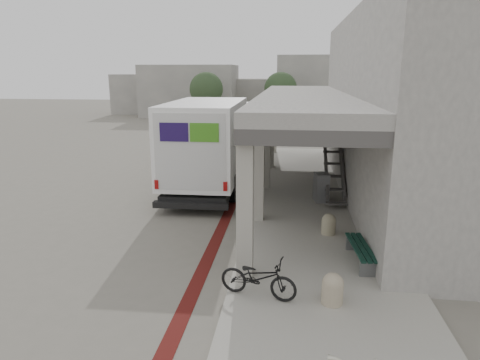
# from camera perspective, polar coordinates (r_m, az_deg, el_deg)

# --- Properties ---
(ground) EXTENTS (120.00, 120.00, 0.00)m
(ground) POSITION_cam_1_polar(r_m,az_deg,el_deg) (14.13, -6.34, -5.91)
(ground) COLOR slate
(ground) RESTS_ON ground
(bike_lane_stripe) EXTENTS (0.35, 40.00, 0.01)m
(bike_lane_stripe) POSITION_cam_1_polar(r_m,az_deg,el_deg) (15.82, -1.17, -3.58)
(bike_lane_stripe) COLOR #4F120F
(bike_lane_stripe) RESTS_ON ground
(sidewalk) EXTENTS (4.40, 28.00, 0.12)m
(sidewalk) POSITION_cam_1_polar(r_m,az_deg,el_deg) (13.80, 10.16, -6.30)
(sidewalk) COLOR #9A968A
(sidewalk) RESTS_ON ground
(transit_building) EXTENTS (7.60, 17.00, 7.00)m
(transit_building) POSITION_cam_1_polar(r_m,az_deg,el_deg) (17.86, 19.06, 8.84)
(transit_building) COLOR gray
(transit_building) RESTS_ON ground
(distant_backdrop) EXTENTS (28.00, 10.00, 6.50)m
(distant_backdrop) POSITION_cam_1_polar(r_m,az_deg,el_deg) (49.20, -0.17, 11.81)
(distant_backdrop) COLOR gray
(distant_backdrop) RESTS_ON ground
(tree_left) EXTENTS (3.20, 3.20, 4.80)m
(tree_left) POSITION_cam_1_polar(r_m,az_deg,el_deg) (41.73, -4.51, 11.97)
(tree_left) COLOR #38281C
(tree_left) RESTS_ON ground
(tree_mid) EXTENTS (3.20, 3.20, 4.80)m
(tree_mid) POSITION_cam_1_polar(r_m,az_deg,el_deg) (42.95, 5.43, 12.02)
(tree_mid) COLOR #38281C
(tree_mid) RESTS_ON ground
(tree_right) EXTENTS (3.20, 3.20, 4.80)m
(tree_right) POSITION_cam_1_polar(r_m,az_deg,el_deg) (42.50, 16.46, 11.48)
(tree_right) COLOR #38281C
(tree_right) RESTS_ON ground
(fedex_truck) EXTENTS (2.83, 8.71, 3.70)m
(fedex_truck) POSITION_cam_1_polar(r_m,az_deg,el_deg) (18.38, -3.94, 5.22)
(fedex_truck) COLOR black
(fedex_truck) RESTS_ON ground
(bench) EXTENTS (0.56, 1.90, 0.44)m
(bench) POSITION_cam_1_polar(r_m,az_deg,el_deg) (11.44, 15.78, -9.05)
(bench) COLOR slate
(bench) RESTS_ON sidewalk
(bollard_near) EXTENTS (0.45, 0.45, 0.68)m
(bollard_near) POSITION_cam_1_polar(r_m,az_deg,el_deg) (9.42, 12.23, -13.94)
(bollard_near) COLOR tan
(bollard_near) RESTS_ON sidewalk
(bollard_far) EXTENTS (0.42, 0.42, 0.63)m
(bollard_far) POSITION_cam_1_polar(r_m,az_deg,el_deg) (13.12, 11.74, -5.74)
(bollard_far) COLOR gray
(bollard_far) RESTS_ON sidewalk
(utility_cabinet) EXTENTS (0.59, 0.72, 1.07)m
(utility_cabinet) POSITION_cam_1_polar(r_m,az_deg,el_deg) (16.26, 10.79, -0.95)
(utility_cabinet) COLOR gray
(utility_cabinet) RESTS_ON sidewalk
(bicycle_black) EXTENTS (1.80, 1.00, 0.90)m
(bicycle_black) POSITION_cam_1_polar(r_m,az_deg,el_deg) (9.42, 2.45, -12.85)
(bicycle_black) COLOR black
(bicycle_black) RESTS_ON sidewalk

